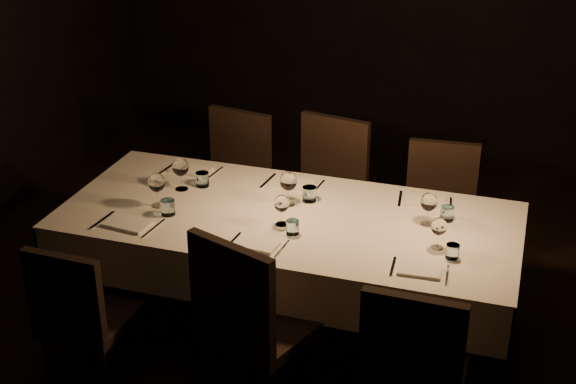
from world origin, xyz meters
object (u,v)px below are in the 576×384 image
(dining_table, at_px, (288,227))
(chair_far_left, at_px, (232,176))
(chair_near_right, at_px, (414,364))
(chair_far_right, at_px, (439,208))
(chair_near_center, at_px, (250,318))
(chair_near_left, at_px, (79,312))
(chair_far_center, at_px, (326,187))

(dining_table, relative_size, chair_far_left, 2.61)
(chair_near_right, height_order, chair_far_right, chair_near_right)
(dining_table, relative_size, chair_near_center, 2.46)
(chair_near_left, distance_m, chair_far_center, 1.89)
(chair_near_left, distance_m, chair_near_center, 0.89)
(dining_table, xyz_separation_m, chair_far_center, (-0.01, 0.86, -0.14))
(chair_far_center, bearing_deg, chair_far_right, 9.59)
(chair_near_center, bearing_deg, chair_near_left, 27.51)
(chair_near_left, height_order, chair_far_right, chair_far_right)
(chair_far_left, bearing_deg, chair_far_center, 9.34)
(chair_near_left, bearing_deg, chair_far_right, -131.12)
(dining_table, xyz_separation_m, chair_far_left, (-0.67, 0.86, -0.16))
(dining_table, relative_size, chair_far_right, 2.74)
(chair_near_center, relative_size, chair_far_center, 1.03)
(chair_near_left, xyz_separation_m, chair_near_center, (0.88, 0.11, 0.07))
(dining_table, bearing_deg, chair_near_center, -86.83)
(chair_near_center, xyz_separation_m, chair_far_right, (0.69, 1.57, -0.05))
(dining_table, height_order, chair_far_right, chair_far_right)
(chair_far_center, bearing_deg, dining_table, -78.44)
(chair_far_center, bearing_deg, chair_near_center, -77.35)
(chair_far_right, bearing_deg, dining_table, -135.63)
(dining_table, distance_m, chair_near_right, 1.17)
(chair_near_center, bearing_deg, chair_far_center, -67.99)
(chair_far_left, distance_m, chair_far_right, 1.41)
(dining_table, distance_m, chair_far_right, 1.13)
(chair_far_left, distance_m, chair_far_center, 0.66)
(chair_near_left, height_order, chair_far_left, chair_far_left)
(chair_near_left, xyz_separation_m, chair_far_left, (0.17, 1.70, 0.04))
(dining_table, height_order, chair_near_left, chair_near_left)
(chair_far_left, bearing_deg, chair_near_right, -37.35)
(chair_near_left, relative_size, chair_far_left, 0.90)
(chair_near_right, relative_size, chair_far_left, 0.98)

